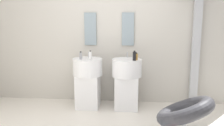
% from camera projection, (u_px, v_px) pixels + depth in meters
% --- Properties ---
extents(rear_partition, '(4.80, 0.10, 2.60)m').
position_uv_depth(rear_partition, '(109.00, 34.00, 4.62)').
color(rear_partition, beige).
rests_on(rear_partition, ground_plane).
extents(pedestal_sink_left, '(0.52, 0.52, 0.99)m').
position_uv_depth(pedestal_sink_left, '(88.00, 80.00, 4.39)').
color(pedestal_sink_left, white).
rests_on(pedestal_sink_left, ground_plane).
extents(pedestal_sink_right, '(0.52, 0.52, 0.99)m').
position_uv_depth(pedestal_sink_right, '(127.00, 81.00, 4.33)').
color(pedestal_sink_right, white).
rests_on(pedestal_sink_right, ground_plane).
extents(vanity_mirror_left, '(0.22, 0.03, 0.60)m').
position_uv_depth(vanity_mirror_left, '(90.00, 29.00, 4.56)').
color(vanity_mirror_left, '#8C9EA8').
extents(vanity_mirror_right, '(0.22, 0.03, 0.60)m').
position_uv_depth(vanity_mirror_right, '(128.00, 29.00, 4.50)').
color(vanity_mirror_right, '#8C9EA8').
extents(shower_column, '(0.49, 0.24, 2.05)m').
position_uv_depth(shower_column, '(195.00, 47.00, 4.40)').
color(shower_column, '#B7BABF').
rests_on(shower_column, ground_plane).
extents(lounge_chair, '(1.06, 1.06, 0.65)m').
position_uv_depth(lounge_chair, '(185.00, 114.00, 3.25)').
color(lounge_chair, '#B7BABF').
rests_on(lounge_chair, ground_plane).
extents(soap_bottle_white, '(0.04, 0.04, 0.17)m').
position_uv_depth(soap_bottle_white, '(90.00, 56.00, 4.15)').
color(soap_bottle_white, white).
rests_on(soap_bottle_white, pedestal_sink_left).
extents(soap_bottle_black, '(0.06, 0.06, 0.17)m').
position_uv_depth(soap_bottle_black, '(134.00, 56.00, 4.12)').
color(soap_bottle_black, black).
rests_on(soap_bottle_black, pedestal_sink_right).
extents(soap_bottle_grey, '(0.05, 0.05, 0.14)m').
position_uv_depth(soap_bottle_grey, '(81.00, 56.00, 4.24)').
color(soap_bottle_grey, '#99999E').
rests_on(soap_bottle_grey, pedestal_sink_left).
extents(soap_bottle_amber, '(0.05, 0.05, 0.13)m').
position_uv_depth(soap_bottle_amber, '(136.00, 57.00, 4.19)').
color(soap_bottle_amber, '#C68C38').
rests_on(soap_bottle_amber, pedestal_sink_right).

